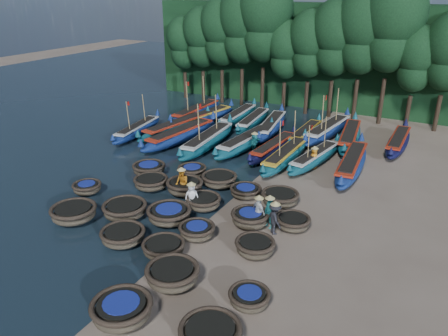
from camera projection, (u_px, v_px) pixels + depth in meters
The scene contains 60 objects.
ground at pixel (230, 201), 25.26m from camera, with size 120.00×120.00×0.00m, color #7E6C5C.
foliage_wall at pixel (342, 58), 42.38m from camera, with size 40.00×3.00×10.00m, color black.
coracle_3 at pixel (122, 309), 16.17m from camera, with size 2.84×2.84×0.81m.
coracle_4 at pixel (210, 334), 15.12m from camera, with size 2.25×2.25×0.73m.
coracle_5 at pixel (74, 213), 23.02m from camera, with size 2.77×2.77×0.83m.
coracle_6 at pixel (123, 235), 21.06m from camera, with size 2.50×2.50×0.72m.
coracle_7 at pixel (164, 247), 20.15m from camera, with size 2.10×2.10×0.66m.
coracle_8 at pixel (173, 274), 18.10m from camera, with size 2.62×2.62×0.84m.
coracle_9 at pixel (249, 298), 16.93m from camera, with size 1.68×1.68×0.64m.
coracle_10 at pixel (87, 187), 26.11m from camera, with size 1.74×1.74×0.65m.
coracle_11 at pixel (125, 209), 23.38m from camera, with size 2.72×2.72×0.81m.
coracle_12 at pixel (169, 214), 22.90m from camera, with size 2.73×2.73×0.81m.
coracle_13 at pixel (197, 230), 21.49m from camera, with size 1.84×1.84×0.70m.
coracle_14 at pixel (255, 247), 20.11m from camera, with size 2.22×2.22×0.76m.
coracle_15 at pixel (151, 182), 26.66m from camera, with size 2.14×2.14×0.75m.
coracle_16 at pixel (185, 186), 25.99m from camera, with size 2.23×2.23×0.85m.
coracle_17 at pixel (203, 202), 24.30m from camera, with size 2.01×2.01×0.74m.
coracle_18 at pixel (250, 218), 22.53m from camera, with size 2.29×2.29×0.80m.
coracle_19 at pixel (293, 222), 22.27m from camera, with size 1.88×1.88×0.69m.
coracle_20 at pixel (149, 168), 28.70m from camera, with size 2.63×2.63×0.73m.
coracle_21 at pixel (192, 171), 28.43m from camera, with size 2.12×2.12×0.68m.
coracle_22 at pixel (219, 179), 27.00m from camera, with size 2.74×2.74×0.79m.
coracle_23 at pixel (246, 191), 25.68m from camera, with size 2.05×2.05×0.63m.
coracle_24 at pixel (280, 197), 24.78m from camera, with size 2.57×2.57×0.75m.
long_boat_0 at pixel (138, 129), 36.14m from camera, with size 2.41×7.51×3.23m.
long_boat_1 at pixel (176, 127), 36.45m from camera, with size 2.81×8.91×1.58m.
long_boat_2 at pixel (181, 135), 34.54m from camera, with size 2.65×9.09×1.61m.
long_boat_3 at pixel (208, 140), 33.34m from camera, with size 2.28×9.10×3.88m.
long_boat_4 at pixel (246, 141), 33.15m from camera, with size 2.28×8.67×1.53m.
long_boat_5 at pixel (274, 147), 32.13m from camera, with size 1.85×7.66×1.35m.
long_boat_6 at pixel (286, 156), 30.48m from camera, with size 1.54×8.30×3.52m.
long_boat_7 at pixel (315, 157), 30.27m from camera, with size 2.47×7.51×3.23m.
long_boat_8 at pixel (352, 163), 29.04m from camera, with size 2.17×8.81×1.55m.
long_boat_9 at pixel (196, 112), 40.82m from camera, with size 1.59×8.82×3.75m.
long_boat_10 at pixel (204, 118), 39.07m from camera, with size 2.91×8.53×1.52m.
long_boat_11 at pixel (238, 116), 39.69m from camera, with size 1.80×8.13×1.43m.
long_boat_12 at pixel (253, 121), 38.40m from camera, with size 2.11×7.92×1.40m.
long_boat_13 at pixel (271, 126), 36.83m from camera, with size 2.87×8.60×1.53m.
long_boat_14 at pixel (305, 133), 35.18m from camera, with size 1.38×7.53×1.33m.
long_boat_15 at pixel (328, 130), 35.67m from camera, with size 2.60×9.01×3.85m.
long_boat_16 at pixel (350, 136), 34.21m from camera, with size 2.67×8.71×1.55m.
long_boat_17 at pixel (398, 142), 33.26m from camera, with size 1.40×7.98×1.40m.
fisherman_0 at pixel (192, 196), 24.01m from camera, with size 0.91×0.91×1.80m.
fisherman_1 at pixel (269, 211), 22.21m from camera, with size 0.75×0.64×1.93m.
fisherman_2 at pixel (182, 182), 25.42m from camera, with size 1.10×1.03×2.00m.
fisherman_3 at pixel (275, 218), 21.66m from camera, with size 1.25×1.21×1.91m.
fisherman_4 at pixel (259, 210), 22.43m from camera, with size 1.03×0.82×1.83m.
fisherman_5 at pixel (254, 142), 32.27m from camera, with size 0.52×1.43×1.74m.
fisherman_6 at pixel (314, 157), 29.44m from camera, with size 0.65×0.84×1.73m.
tree_0 at pixel (184, 42), 46.17m from camera, with size 3.68×3.68×8.68m.
tree_1 at pixel (202, 37), 44.90m from camera, with size 4.09×4.09×9.65m.
tree_2 at pixel (222, 31), 43.63m from camera, with size 4.51×4.51×10.63m.
tree_3 at pixel (243, 25), 42.36m from camera, with size 4.92×4.92×11.60m.
tree_4 at pixel (265, 18), 41.09m from camera, with size 5.34×5.34×12.58m.
tree_5 at pixel (286, 49), 41.13m from camera, with size 3.68×3.68×8.68m.
tree_6 at pixel (310, 43), 39.86m from camera, with size 4.09×4.09×9.65m.
tree_7 at pixel (336, 37), 38.60m from camera, with size 4.51×4.51×10.63m.
tree_8 at pixel (363, 30), 37.33m from camera, with size 4.92×4.92×11.60m.
tree_9 at pixel (393, 23), 36.06m from camera, with size 5.34×5.34×12.58m.
tree_10 at pixel (417, 58), 36.10m from camera, with size 3.68×3.68×8.68m.
Camera 1 is at (10.41, -19.98, 11.58)m, focal length 35.00 mm.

